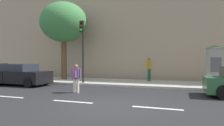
# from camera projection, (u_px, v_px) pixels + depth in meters

# --- Properties ---
(ground_plane) EXTENTS (80.00, 80.00, 0.00)m
(ground_plane) POSITION_uv_depth(u_px,v_px,m) (112.00, 105.00, 7.97)
(ground_plane) COLOR #232326
(sidewalk_curb) EXTENTS (36.00, 4.00, 0.15)m
(sidewalk_curb) POSITION_uv_depth(u_px,v_px,m) (145.00, 83.00, 14.56)
(sidewalk_curb) COLOR #B2ADA3
(sidewalk_curb) RESTS_ON ground_plane
(lane_markings) EXTENTS (25.80, 0.16, 0.01)m
(lane_markings) POSITION_uv_depth(u_px,v_px,m) (112.00, 105.00, 7.97)
(lane_markings) COLOR silver
(lane_markings) RESTS_ON ground_plane
(building_backdrop) EXTENTS (36.00, 5.00, 11.06)m
(building_backdrop) POSITION_uv_depth(u_px,v_px,m) (155.00, 19.00, 19.19)
(building_backdrop) COLOR tan
(building_backdrop) RESTS_ON ground_plane
(traffic_light) EXTENTS (0.24, 0.45, 4.22)m
(traffic_light) POSITION_uv_depth(u_px,v_px,m) (82.00, 41.00, 14.20)
(traffic_light) COLOR black
(traffic_light) RESTS_ON sidewalk_curb
(poster_column) EXTENTS (1.12, 1.12, 2.51)m
(poster_column) POSITION_uv_depth(u_px,v_px,m) (215.00, 65.00, 13.22)
(poster_column) COLOR gray
(poster_column) RESTS_ON sidewalk_curb
(street_tree) EXTENTS (3.84, 3.84, 6.29)m
(street_tree) POSITION_uv_depth(u_px,v_px,m) (64.00, 23.00, 17.05)
(street_tree) COLOR brown
(street_tree) RESTS_ON sidewalk_curb
(pedestrian_in_red_top) EXTENTS (0.60, 0.42, 1.48)m
(pedestrian_in_red_top) POSITION_uv_depth(u_px,v_px,m) (76.00, 76.00, 10.87)
(pedestrian_in_red_top) COLOR silver
(pedestrian_in_red_top) RESTS_ON ground_plane
(pedestrian_near_pole) EXTENTS (0.48, 0.59, 1.80)m
(pedestrian_near_pole) POSITION_uv_depth(u_px,v_px,m) (149.00, 67.00, 15.37)
(pedestrian_near_pole) COLOR #1E5938
(pedestrian_near_pole) RESTS_ON sidewalk_curb
(parked_car_blue) EXTENTS (4.20, 1.93, 1.45)m
(parked_car_blue) POSITION_uv_depth(u_px,v_px,m) (20.00, 75.00, 14.13)
(parked_car_blue) COLOR black
(parked_car_blue) RESTS_ON ground_plane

